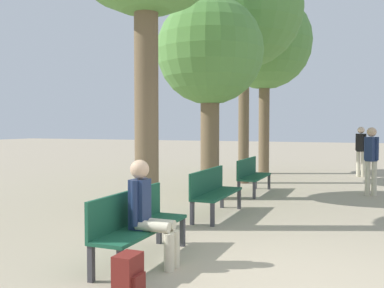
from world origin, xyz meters
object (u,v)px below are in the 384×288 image
(bench_row_0, at_px, (136,221))
(bench_row_1, at_px, (213,189))
(bench_row_2, at_px, (251,173))
(pedestrian_mid, at_px, (361,148))
(person_seated, at_px, (148,210))
(pedestrian_near, at_px, (371,157))
(tree_row_1, at_px, (210,54))
(tree_row_2, at_px, (244,10))
(backpack, at_px, (129,276))
(tree_row_3, at_px, (265,43))

(bench_row_0, xyz_separation_m, bench_row_1, (0.00, 2.79, 0.00))
(bench_row_2, distance_m, pedestrian_mid, 5.27)
(person_seated, bearing_deg, pedestrian_near, 69.15)
(bench_row_2, height_order, tree_row_1, tree_row_1)
(tree_row_2, relative_size, backpack, 15.64)
(tree_row_3, relative_size, backpack, 14.43)
(bench_row_2, distance_m, tree_row_1, 3.01)
(bench_row_0, height_order, bench_row_2, same)
(bench_row_2, xyz_separation_m, tree_row_2, (-0.67, 1.75, 4.39))
(tree_row_2, bearing_deg, pedestrian_near, -17.04)
(tree_row_1, bearing_deg, pedestrian_near, 28.54)
(tree_row_1, height_order, pedestrian_near, tree_row_1)
(person_seated, distance_m, pedestrian_mid, 10.58)
(tree_row_2, distance_m, tree_row_3, 2.65)
(bench_row_2, bearing_deg, bench_row_1, -90.00)
(bench_row_2, bearing_deg, backpack, -85.79)
(bench_row_0, xyz_separation_m, tree_row_3, (-0.67, 9.95, 3.93))
(pedestrian_near, bearing_deg, pedestrian_mid, 93.83)
(bench_row_1, relative_size, bench_row_2, 1.00)
(tree_row_3, bearing_deg, pedestrian_mid, 5.63)
(tree_row_1, height_order, tree_row_3, tree_row_3)
(tree_row_2, bearing_deg, tree_row_3, 90.00)
(pedestrian_near, bearing_deg, tree_row_3, 132.53)
(tree_row_1, relative_size, backpack, 10.65)
(bench_row_2, height_order, backpack, bench_row_2)
(tree_row_1, xyz_separation_m, pedestrian_mid, (3.07, 5.76, -2.29))
(pedestrian_mid, bearing_deg, backpack, -99.66)
(bench_row_2, bearing_deg, tree_row_3, 98.76)
(bench_row_1, height_order, tree_row_2, tree_row_2)
(person_seated, xyz_separation_m, pedestrian_near, (2.44, 6.41, 0.26))
(bench_row_1, bearing_deg, bench_row_2, 90.00)
(bench_row_1, height_order, pedestrian_mid, pedestrian_mid)
(bench_row_2, height_order, person_seated, person_seated)
(tree_row_1, relative_size, tree_row_3, 0.74)
(bench_row_0, bearing_deg, person_seated, -25.68)
(bench_row_0, xyz_separation_m, pedestrian_mid, (2.40, 10.25, 0.43))
(bench_row_2, xyz_separation_m, person_seated, (0.22, -5.68, 0.17))
(tree_row_1, bearing_deg, person_seated, -78.99)
(tree_row_3, height_order, backpack, tree_row_3)
(tree_row_1, bearing_deg, bench_row_1, -68.44)
(bench_row_0, bearing_deg, bench_row_1, 90.00)
(bench_row_2, bearing_deg, tree_row_2, 111.01)
(bench_row_0, height_order, tree_row_1, tree_row_1)
(bench_row_0, distance_m, pedestrian_near, 6.86)
(tree_row_3, xyz_separation_m, backpack, (1.16, -10.95, -4.21))
(tree_row_3, bearing_deg, backpack, -83.96)
(person_seated, height_order, backpack, person_seated)
(person_seated, height_order, pedestrian_mid, pedestrian_mid)
(tree_row_2, relative_size, tree_row_3, 1.08)
(bench_row_0, distance_m, tree_row_1, 5.30)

